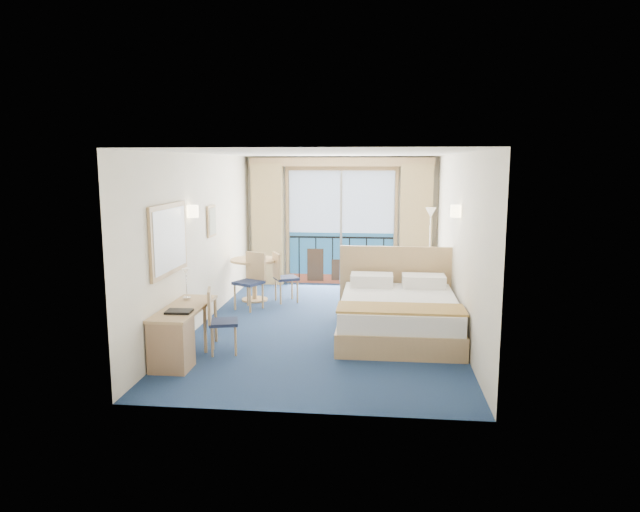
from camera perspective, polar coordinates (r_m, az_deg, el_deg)
The scene contains 22 objects.
floor at distance 9.15m, azimuth 0.69°, elevation -6.94°, with size 6.50×6.50×0.00m, color navy.
room_walls at distance 8.82m, azimuth 0.71°, elevation 4.23°, with size 4.04×6.54×2.72m.
balcony_door at distance 12.07m, azimuth 2.09°, elevation 2.54°, with size 2.36×0.03×2.52m.
curtain_left at distance 12.12m, azimuth -5.26°, elevation 3.17°, with size 0.65×0.22×2.55m, color tan.
curtain_right at distance 11.91m, azimuth 9.55°, elevation 2.97°, with size 0.65×0.22×2.55m, color tan.
pelmet at distance 11.87m, azimuth 2.13°, elevation 9.38°, with size 3.80×0.25×0.18m, color tan.
mirror at distance 7.83m, azimuth -14.88°, elevation 1.61°, with size 0.05×1.25×0.95m.
wall_print at distance 9.66m, azimuth -10.79°, elevation 3.44°, with size 0.04×0.42×0.52m.
sconce_left at distance 8.63m, azimuth -12.64°, elevation 4.38°, with size 0.18×0.18×0.18m, color #F8E4AD.
sconce_right at distance 8.70m, azimuth 13.49°, elevation 4.38°, with size 0.18×0.18×0.18m, color #F8E4AD.
bed at distance 8.63m, azimuth 7.84°, elevation -5.70°, with size 1.90×2.26×1.19m.
nightstand at distance 10.17m, azimuth 11.21°, elevation -3.74°, with size 0.45×0.43×0.59m, color #9F7854.
phone at distance 10.05m, azimuth 11.13°, elevation -1.94°, with size 0.17×0.13×0.08m, color silver.
armchair at distance 11.26m, azimuth 10.10°, elevation -2.28°, with size 0.70×0.72×0.66m, color #434752.
floor_lamp at distance 11.51m, azimuth 10.97°, elevation 2.74°, with size 0.23×0.23×1.69m.
desk at distance 7.48m, azimuth -14.38°, elevation -7.94°, with size 0.50×1.45×0.68m.
desk_chair at distance 7.84m, azimuth -10.21°, elevation -6.04°, with size 0.47×0.47×0.89m.
folder at distance 7.47m, azimuth -13.92°, elevation -5.41°, with size 0.32×0.24×0.03m, color black.
desk_lamp at distance 8.07m, azimuth -13.24°, elevation -2.09°, with size 0.11×0.11×0.42m.
round_table at distance 10.71m, azimuth -6.60°, elevation -1.31°, with size 0.88×0.88×0.79m.
table_chair_a at distance 10.55m, azimuth -3.81°, elevation -1.84°, with size 0.54×0.54×0.93m.
table_chair_b at distance 10.15m, azimuth -6.85°, elevation -2.12°, with size 0.58×0.58×1.00m.
Camera 1 is at (0.81, -8.75, 2.54)m, focal length 32.00 mm.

